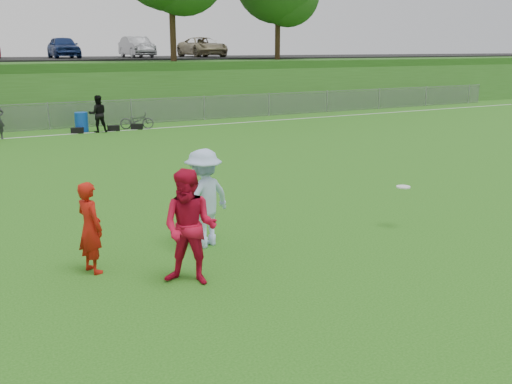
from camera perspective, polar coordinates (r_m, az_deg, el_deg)
ground at (r=10.19m, az=-2.75°, el=-7.77°), size 120.00×120.00×0.00m
sideline_far at (r=27.13m, az=-19.29°, el=5.41°), size 60.00×0.10×0.01m
fence at (r=29.01m, az=-20.03°, el=7.16°), size 58.00×0.06×1.30m
berm at (r=39.83m, az=-22.50°, el=9.89°), size 120.00×18.00×3.00m
parking_lot at (r=41.76m, az=-23.00°, el=12.14°), size 120.00×12.00×0.10m
gear_bags at (r=27.38m, az=-17.18°, el=5.91°), size 7.31×0.47×0.26m
player_red_left at (r=10.24m, az=-16.25°, el=-3.43°), size 0.56×0.68×1.62m
player_red_center at (r=9.37m, az=-6.62°, el=-3.55°), size 1.19×1.16×1.94m
player_blue at (r=11.13m, az=-5.23°, el=-0.63°), size 1.43×1.12×1.94m
frisbee at (r=12.63m, az=14.52°, el=0.50°), size 0.30×0.30×0.03m
recycling_bin at (r=27.79m, az=-17.05°, el=6.70°), size 0.78×0.78×0.90m
bicycle at (r=28.10m, az=-11.84°, el=7.03°), size 1.67×1.03×0.83m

